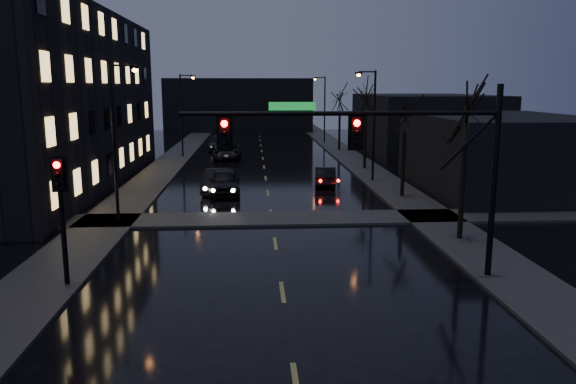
{
  "coord_description": "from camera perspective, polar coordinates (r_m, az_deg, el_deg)",
  "views": [
    {
      "loc": [
        -0.95,
        -10.15,
        6.93
      ],
      "look_at": [
        0.28,
        9.47,
        3.2
      ],
      "focal_mm": 35.0,
      "sensor_mm": 36.0,
      "label": 1
    }
  ],
  "objects": [
    {
      "name": "sidewalk_left",
      "position": [
        46.29,
        -12.96,
        1.94
      ],
      "size": [
        3.0,
        140.0,
        0.12
      ],
      "primitive_type": "cube",
      "color": "#2D2D2B",
      "rests_on": "ground"
    },
    {
      "name": "sidewalk_right",
      "position": [
        46.64,
        8.13,
        2.17
      ],
      "size": [
        3.0,
        140.0,
        0.12
      ],
      "primitive_type": "cube",
      "color": "#2D2D2B",
      "rests_on": "ground"
    },
    {
      "name": "sidewalk_cross",
      "position": [
        29.48,
        -1.66,
        -2.73
      ],
      "size": [
        40.0,
        3.0,
        0.12
      ],
      "primitive_type": "cube",
      "color": "#2D2D2B",
      "rests_on": "ground"
    },
    {
      "name": "apartment_block",
      "position": [
        43.07,
        -25.07,
        8.52
      ],
      "size": [
        12.0,
        30.0,
        12.0
      ],
      "primitive_type": "cube",
      "color": "black",
      "rests_on": "ground"
    },
    {
      "name": "commercial_right_near",
      "position": [
        39.97,
        20.77,
        3.69
      ],
      "size": [
        10.0,
        14.0,
        5.0
      ],
      "primitive_type": "cube",
      "color": "black",
      "rests_on": "ground"
    },
    {
      "name": "commercial_right_far",
      "position": [
        60.99,
        13.62,
        6.76
      ],
      "size": [
        12.0,
        18.0,
        6.0
      ],
      "primitive_type": "cube",
      "color": "black",
      "rests_on": "ground"
    },
    {
      "name": "far_block",
      "position": [
        88.22,
        -5.0,
        8.81
      ],
      "size": [
        22.0,
        10.0,
        8.0
      ],
      "primitive_type": "cube",
      "color": "black",
      "rests_on": "ground"
    },
    {
      "name": "signal_mast",
      "position": [
        19.85,
        10.44,
        4.6
      ],
      "size": [
        11.11,
        0.41,
        7.0
      ],
      "color": "black",
      "rests_on": "ground"
    },
    {
      "name": "signal_pole_left",
      "position": [
        20.61,
        -22.06,
        -1.02
      ],
      "size": [
        0.35,
        0.41,
        4.53
      ],
      "color": "black",
      "rests_on": "ground"
    },
    {
      "name": "tree_near",
      "position": [
        25.91,
        17.76,
        8.67
      ],
      "size": [
        3.52,
        3.52,
        8.08
      ],
      "color": "black",
      "rests_on": "ground"
    },
    {
      "name": "tree_mid_a",
      "position": [
        35.43,
        11.84,
        8.74
      ],
      "size": [
        3.3,
        3.3,
        7.58
      ],
      "color": "black",
      "rests_on": "ground"
    },
    {
      "name": "tree_mid_b",
      "position": [
        47.09,
        7.98,
        10.26
      ],
      "size": [
        3.74,
        3.74,
        8.59
      ],
      "color": "black",
      "rests_on": "ground"
    },
    {
      "name": "tree_far",
      "position": [
        60.88,
        5.31,
        9.89
      ],
      "size": [
        3.43,
        3.43,
        7.88
      ],
      "color": "black",
      "rests_on": "ground"
    },
    {
      "name": "streetlight_l_near",
      "position": [
        29.0,
        -16.91,
        6.02
      ],
      "size": [
        1.53,
        0.28,
        8.0
      ],
      "color": "black",
      "rests_on": "ground"
    },
    {
      "name": "streetlight_l_far",
      "position": [
        55.59,
        -10.57,
        8.35
      ],
      "size": [
        1.53,
        0.28,
        8.0
      ],
      "color": "black",
      "rests_on": "ground"
    },
    {
      "name": "streetlight_r_mid",
      "position": [
        41.11,
        8.46,
        7.63
      ],
      "size": [
        1.53,
        0.28,
        8.0
      ],
      "color": "black",
      "rests_on": "ground"
    },
    {
      "name": "streetlight_r_far",
      "position": [
        68.72,
        3.57,
        8.93
      ],
      "size": [
        1.53,
        0.28,
        8.0
      ],
      "color": "black",
      "rests_on": "ground"
    },
    {
      "name": "oncoming_car_a",
      "position": [
        36.54,
        -6.45,
        1.07
      ],
      "size": [
        2.12,
        4.92,
        1.66
      ],
      "primitive_type": "imported",
      "rotation": [
        0.0,
        0.0,
        0.03
      ],
      "color": "black",
      "rests_on": "ground"
    },
    {
      "name": "oncoming_car_b",
      "position": [
        37.27,
        -7.24,
        1.13
      ],
      "size": [
        1.84,
        4.66,
        1.51
      ],
      "primitive_type": "imported",
      "rotation": [
        0.0,
        0.0,
        -0.05
      ],
      "color": "black",
      "rests_on": "ground"
    },
    {
      "name": "oncoming_car_c",
      "position": [
        54.34,
        -6.18,
        4.16
      ],
      "size": [
        2.54,
        5.45,
        1.51
      ],
      "primitive_type": "imported",
      "rotation": [
        0.0,
        0.0,
        -0.0
      ],
      "color": "black",
      "rests_on": "ground"
    },
    {
      "name": "oncoming_car_d",
      "position": [
        61.84,
        -7.11,
        4.95
      ],
      "size": [
        2.39,
        5.4,
        1.54
      ],
      "primitive_type": "imported",
      "rotation": [
        0.0,
        0.0,
        0.04
      ],
      "color": "black",
      "rests_on": "ground"
    },
    {
      "name": "lead_car",
      "position": [
        39.61,
        3.79,
        1.62
      ],
      "size": [
        1.83,
        4.15,
        1.33
      ],
      "primitive_type": "imported",
      "rotation": [
        0.0,
        0.0,
        3.03
      ],
      "color": "black",
      "rests_on": "ground"
    }
  ]
}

